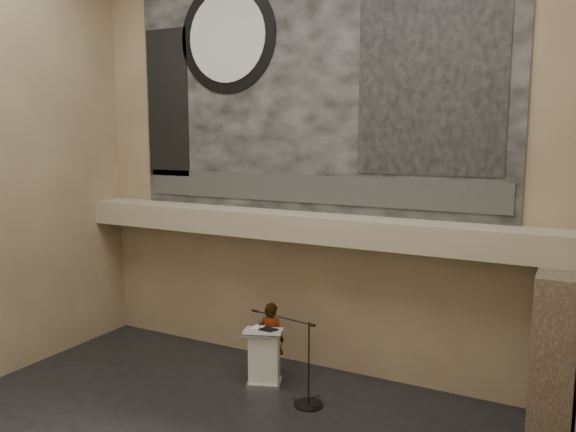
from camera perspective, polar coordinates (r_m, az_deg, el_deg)
The scene contains 16 objects.
wall_back at distance 11.15m, azimuth 1.93°, elevation 5.87°, with size 10.00×0.02×8.50m, color #79624D.
soffit at distance 10.93m, azimuth 0.98°, elevation -1.03°, with size 10.00×0.80×0.50m, color gray.
sprinkler_left at distance 11.73m, azimuth -6.13°, elevation -1.82°, with size 0.04×0.04×0.06m, color #B2893D.
sprinkler_right at distance 10.23m, azimuth 10.41°, elevation -3.41°, with size 0.04×0.04×0.06m, color #B2893D.
banner at distance 11.16m, azimuth 1.89°, elevation 13.33°, with size 8.00×0.05×5.00m, color black.
banner_text_strip at distance 11.13m, azimuth 1.75°, elevation 2.77°, with size 7.76×0.02×0.55m, color #2E2E2E.
banner_clock_rim at distance 12.14m, azimuth -6.22°, elevation 17.64°, with size 2.30×2.30×0.02m, color black.
banner_clock_face at distance 12.12m, azimuth -6.27°, elevation 17.65°, with size 1.84×1.84×0.02m, color silver.
banner_building_print at distance 10.31m, azimuth 14.26°, elevation 14.06°, with size 2.60×0.02×3.60m, color black.
banner_brick_print at distance 12.95m, azimuth -12.12°, elevation 11.12°, with size 1.10×0.02×3.20m, color black.
stone_pier at distance 9.78m, azimuth 25.40°, elevation -12.70°, with size 0.60×1.40×2.70m, color #44362A.
lectern at distance 10.94m, azimuth -2.43°, elevation -14.10°, with size 0.84×0.72×1.13m.
binder at distance 10.65m, azimuth -2.00°, elevation -11.49°, with size 0.30×0.24×0.04m, color black.
papers at distance 10.81m, azimuth -3.15°, elevation -11.26°, with size 0.21×0.29×0.01m, color white.
speaker_person at distance 11.27m, azimuth -1.70°, elevation -12.39°, with size 0.54×0.35×1.48m, color white.
mic_stand at distance 10.34m, azimuth 1.88°, elevation -17.42°, with size 1.53×0.52×1.52m.
Camera 1 is at (4.86, -6.02, 4.72)m, focal length 35.00 mm.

